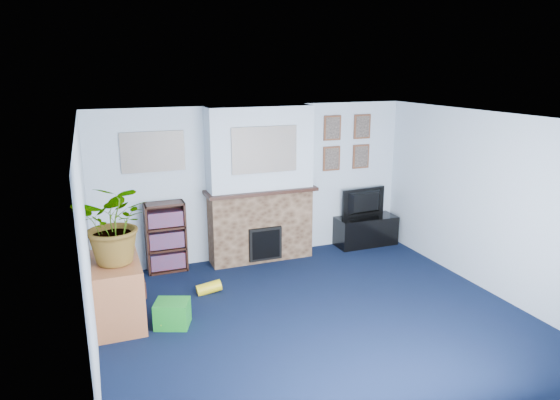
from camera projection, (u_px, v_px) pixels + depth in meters
name	position (u px, v px, depth m)	size (l,w,h in m)	color
floor	(315.00, 316.00, 6.09)	(5.00, 4.50, 0.01)	black
ceiling	(319.00, 119.00, 5.48)	(5.00, 4.50, 0.01)	white
wall_back	(256.00, 182.00, 7.81)	(5.00, 0.04, 2.40)	silver
wall_front	(445.00, 307.00, 3.76)	(5.00, 0.04, 2.40)	silver
wall_left	(88.00, 250.00, 4.92)	(0.04, 4.50, 2.40)	silver
wall_right	(487.00, 203.00, 6.65)	(0.04, 4.50, 2.40)	silver
chimney_breast	(260.00, 186.00, 7.63)	(1.72, 0.50, 2.40)	brown
collage_main	(265.00, 150.00, 7.29)	(1.00, 0.03, 0.68)	gray
collage_left	(153.00, 152.00, 7.11)	(0.90, 0.03, 0.58)	gray
portrait_tl	(332.00, 128.00, 8.04)	(0.30, 0.03, 0.40)	brown
portrait_tr	(362.00, 127.00, 8.23)	(0.30, 0.03, 0.40)	brown
portrait_bl	(331.00, 159.00, 8.17)	(0.30, 0.03, 0.40)	brown
portrait_br	(361.00, 156.00, 8.36)	(0.30, 0.03, 0.40)	brown
tv_stand	(366.00, 232.00, 8.52)	(1.04, 0.44, 0.49)	black
television	(366.00, 203.00, 8.41)	(0.83, 0.11, 0.48)	black
bookshelf	(166.00, 239.00, 7.36)	(0.58, 0.28, 1.05)	black
sideboard	(118.00, 294.00, 5.89)	(0.55, 0.99, 0.77)	#A35A34
potted_plant	(116.00, 223.00, 5.63)	(0.86, 0.74, 0.95)	#26661E
mantel_clock	(262.00, 185.00, 7.59)	(0.11, 0.06, 0.15)	gold
mantel_candle	(281.00, 182.00, 7.69)	(0.05, 0.05, 0.16)	#B2BFC6
mantel_teddy	(228.00, 188.00, 7.40)	(0.14, 0.14, 0.14)	gray
mantel_can	(305.00, 181.00, 7.84)	(0.06, 0.06, 0.13)	#198C26
green_crate	(172.00, 315.00, 5.84)	(0.39, 0.31, 0.31)	#198C26
toy_ball	(162.00, 321.00, 5.79)	(0.17, 0.17, 0.17)	yellow
toy_block	(115.00, 323.00, 5.70)	(0.17, 0.17, 0.20)	#198C26
toy_tube	(209.00, 288.00, 6.71)	(0.15, 0.15, 0.33)	yellow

